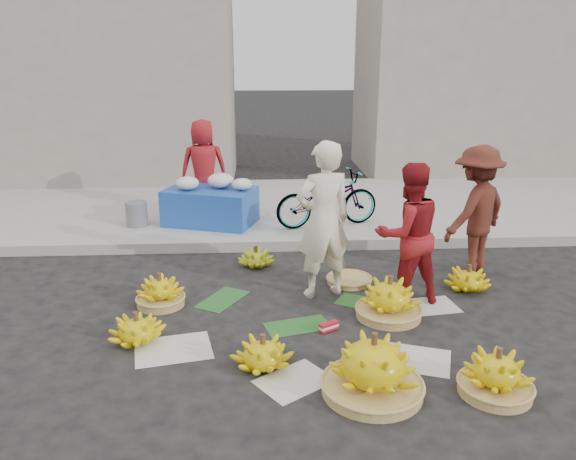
{
  "coord_description": "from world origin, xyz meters",
  "views": [
    {
      "loc": [
        -0.49,
        -5.33,
        2.63
      ],
      "look_at": [
        -0.14,
        0.85,
        0.7
      ],
      "focal_mm": 35.0,
      "sensor_mm": 36.0,
      "label": 1
    }
  ],
  "objects": [
    {
      "name": "banana_leaves",
      "position": [
        -0.1,
        0.2,
        0.0
      ],
      "size": [
        2.0,
        1.0,
        0.0
      ],
      "primitive_type": null,
      "color": "#1B511C",
      "rests_on": "ground"
    },
    {
      "name": "curb",
      "position": [
        0.0,
        2.2,
        0.07
      ],
      "size": [
        40.0,
        0.25,
        0.15
      ],
      "primitive_type": "cube",
      "color": "gray",
      "rests_on": "ground"
    },
    {
      "name": "banana_bunch_7",
      "position": [
        -0.52,
        1.54,
        0.11
      ],
      "size": [
        0.49,
        0.49,
        0.28
      ],
      "rotation": [
        0.0,
        0.0,
        0.21
      ],
      "color": "#8CA717",
      "rests_on": "ground"
    },
    {
      "name": "newspaper_scatter",
      "position": [
        0.0,
        -0.8,
        0.0
      ],
      "size": [
        3.2,
        1.8,
        0.0
      ],
      "primitive_type": null,
      "color": "beige",
      "rests_on": "ground"
    },
    {
      "name": "man_striped",
      "position": [
        2.18,
        1.14,
        0.81
      ],
      "size": [
        1.2,
        1.1,
        1.62
      ],
      "primitive_type": "imported",
      "rotation": [
        0.0,
        0.0,
        3.77
      ],
      "color": "maroon",
      "rests_on": "ground"
    },
    {
      "name": "basket_spare",
      "position": [
        0.6,
        0.91,
        0.03
      ],
      "size": [
        0.6,
        0.6,
        0.06
      ],
      "primitive_type": "cylinder",
      "rotation": [
        0.0,
        0.0,
        -0.15
      ],
      "color": "#AC8748",
      "rests_on": "ground"
    },
    {
      "name": "flower_vendor",
      "position": [
        -1.35,
        3.72,
        0.9
      ],
      "size": [
        0.83,
        0.61,
        1.55
      ],
      "primitive_type": "imported",
      "rotation": [
        0.0,
        0.0,
        3.3
      ],
      "color": "#A6191C",
      "rests_on": "sidewalk"
    },
    {
      "name": "vendor_cream",
      "position": [
        0.24,
        0.59,
        0.89
      ],
      "size": [
        0.74,
        0.59,
        1.77
      ],
      "primitive_type": "imported",
      "rotation": [
        0.0,
        0.0,
        3.43
      ],
      "color": "white",
      "rests_on": "ground"
    },
    {
      "name": "sidewalk",
      "position": [
        0.0,
        4.3,
        0.06
      ],
      "size": [
        40.0,
        4.0,
        0.12
      ],
      "primitive_type": "cube",
      "color": "gray",
      "rests_on": "ground"
    },
    {
      "name": "banana_bunch_4",
      "position": [
        0.87,
        -0.03,
        0.2
      ],
      "size": [
        0.79,
        0.79,
        0.46
      ],
      "rotation": [
        0.0,
        0.0,
        -0.41
      ],
      "color": "#AC8748",
      "rests_on": "ground"
    },
    {
      "name": "banana_bunch_2",
      "position": [
        0.42,
        -1.4,
        0.24
      ],
      "size": [
        0.82,
        0.82,
        0.54
      ],
      "rotation": [
        0.0,
        0.0,
        -0.08
      ],
      "color": "#AC8748",
      "rests_on": "ground"
    },
    {
      "name": "grey_bucket",
      "position": [
        -2.35,
        3.07,
        0.31
      ],
      "size": [
        0.33,
        0.33,
        0.37
      ],
      "primitive_type": "cylinder",
      "color": "slate",
      "rests_on": "sidewalk"
    },
    {
      "name": "building_right",
      "position": [
        4.5,
        7.7,
        2.5
      ],
      "size": [
        5.0,
        3.0,
        5.0
      ],
      "primitive_type": "cube",
      "color": "gray",
      "rests_on": "sidewalk"
    },
    {
      "name": "banana_bunch_1",
      "position": [
        -0.46,
        -0.96,
        0.14
      ],
      "size": [
        0.65,
        0.65,
        0.32
      ],
      "rotation": [
        0.0,
        0.0,
        0.4
      ],
      "color": "yellow",
      "rests_on": "ground"
    },
    {
      "name": "incense_stack",
      "position": [
        0.2,
        -0.32,
        0.05
      ],
      "size": [
        0.21,
        0.16,
        0.08
      ],
      "primitive_type": "cube",
      "rotation": [
        0.0,
        0.0,
        0.53
      ],
      "color": "red",
      "rests_on": "ground"
    },
    {
      "name": "ground",
      "position": [
        0.0,
        0.0,
        0.0
      ],
      "size": [
        80.0,
        80.0,
        0.0
      ],
      "primitive_type": "plane",
      "color": "black",
      "rests_on": "ground"
    },
    {
      "name": "banana_bunch_5",
      "position": [
        1.96,
        0.62,
        0.13
      ],
      "size": [
        0.54,
        0.54,
        0.31
      ],
      "rotation": [
        0.0,
        0.0,
        0.12
      ],
      "color": "yellow",
      "rests_on": "ground"
    },
    {
      "name": "flower_table",
      "position": [
        -1.21,
        3.12,
        0.44
      ],
      "size": [
        1.52,
        1.2,
        0.77
      ],
      "rotation": [
        0.0,
        0.0,
        -0.32
      ],
      "color": "#1945A3",
      "rests_on": "sidewalk"
    },
    {
      "name": "banana_bunch_0",
      "position": [
        -1.66,
        -0.43,
        0.13
      ],
      "size": [
        0.59,
        0.59,
        0.31
      ],
      "rotation": [
        0.0,
        0.0,
        -0.26
      ],
      "color": "yellow",
      "rests_on": "ground"
    },
    {
      "name": "building_left",
      "position": [
        -4.0,
        7.2,
        2.0
      ],
      "size": [
        6.0,
        3.0,
        4.0
      ],
      "primitive_type": "cube",
      "color": "gray",
      "rests_on": "sidewalk"
    },
    {
      "name": "vendor_red",
      "position": [
        1.13,
        0.36,
        0.78
      ],
      "size": [
        0.88,
        0.75,
        1.57
      ],
      "primitive_type": "imported",
      "rotation": [
        0.0,
        0.0,
        3.37
      ],
      "color": "#A6191C",
      "rests_on": "ground"
    },
    {
      "name": "bicycle",
      "position": [
        0.57,
        2.91,
        0.54
      ],
      "size": [
        0.93,
        1.7,
        0.85
      ],
      "primitive_type": "imported",
      "rotation": [
        0.0,
        0.0,
        1.81
      ],
      "color": "gray",
      "rests_on": "sidewalk"
    },
    {
      "name": "banana_bunch_6",
      "position": [
        -1.57,
        0.39,
        0.15
      ],
      "size": [
        0.56,
        0.56,
        0.38
      ],
      "rotation": [
        0.0,
        0.0,
        0.36
      ],
      "color": "#AC8748",
      "rests_on": "ground"
    },
    {
      "name": "banana_bunch_3",
      "position": [
        1.41,
        -1.47,
        0.17
      ],
      "size": [
        0.61,
        0.61,
        0.42
      ],
      "rotation": [
        0.0,
        0.0,
        0.24
      ],
      "color": "#AC8748",
      "rests_on": "ground"
    }
  ]
}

